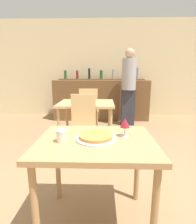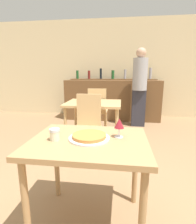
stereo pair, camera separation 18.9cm
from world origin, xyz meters
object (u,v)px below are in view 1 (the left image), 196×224
person_standing (129,84)px  chair_far_side_front (83,122)px  pizza_tray (96,137)px  chair_far_side_back (89,108)px  cheese_shaker (61,136)px  wine_glass (125,123)px

person_standing → chair_far_side_front: bearing=-117.7°
pizza_tray → person_standing: (0.67, 2.99, 0.22)m
chair_far_side_back → cheese_shaker: 2.42m
pizza_tray → cheese_shaker: cheese_shaker is taller
pizza_tray → person_standing: person_standing is taller
person_standing → wine_glass: (-0.44, -2.92, -0.12)m
pizza_tray → wine_glass: bearing=15.8°
chair_far_side_back → wine_glass: chair_far_side_back is taller
cheese_shaker → wine_glass: bearing=14.9°
chair_far_side_front → pizza_tray: (0.25, -1.23, 0.24)m
chair_far_side_back → person_standing: bearing=-145.1°
pizza_tray → cheese_shaker: bearing=-165.8°
pizza_tray → chair_far_side_front: bearing=101.5°
cheese_shaker → person_standing: bearing=73.0°
chair_far_side_back → pizza_tray: (0.25, -2.34, 0.24)m
pizza_tray → cheese_shaker: (-0.26, -0.07, 0.03)m
cheese_shaker → wine_glass: size_ratio=0.59×
chair_far_side_back → wine_glass: 2.35m
person_standing → wine_glass: size_ratio=11.67×
wine_glass → cheese_shaker: bearing=-165.1°
chair_far_side_front → cheese_shaker: chair_far_side_front is taller
person_standing → cheese_shaker: bearing=-107.0°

